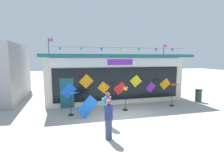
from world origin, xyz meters
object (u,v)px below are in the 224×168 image
at_px(kite_shop_building, 111,76).
at_px(wind_spinner_left, 126,95).
at_px(wind_spinner_center_left, 175,88).
at_px(display_kite_on_ground, 87,106).
at_px(trash_bin, 198,96).
at_px(wind_spinner_far_left, 74,99).
at_px(person_near_camera, 109,119).
at_px(person_mid_plaza, 107,108).

relative_size(kite_shop_building, wind_spinner_left, 6.57).
xyz_separation_m(wind_spinner_center_left, display_kite_on_ground, (-6.23, -0.97, -0.62)).
height_order(wind_spinner_left, display_kite_on_ground, wind_spinner_left).
bearing_deg(trash_bin, wind_spinner_far_left, -174.90).
bearing_deg(wind_spinner_left, display_kite_on_ground, -163.40).
bearing_deg(wind_spinner_far_left, wind_spinner_left, 1.68).
bearing_deg(wind_spinner_left, kite_shop_building, 88.22).
distance_m(person_near_camera, person_mid_plaza, 1.52).
xyz_separation_m(trash_bin, display_kite_on_ground, (-8.67, -1.49, 0.15)).
bearing_deg(wind_spinner_center_left, person_near_camera, -145.43).
relative_size(person_near_camera, trash_bin, 1.76).
relative_size(person_mid_plaza, display_kite_on_ground, 1.44).
height_order(wind_spinner_center_left, display_kite_on_ground, wind_spinner_center_left).
xyz_separation_m(person_near_camera, trash_bin, (8.19, 4.49, -0.37)).
relative_size(wind_spinner_far_left, trash_bin, 1.47).
xyz_separation_m(wind_spinner_far_left, display_kite_on_ground, (0.71, -0.66, -0.34)).
bearing_deg(wind_spinner_left, person_mid_plaza, -127.49).
distance_m(wind_spinner_center_left, trash_bin, 2.61).
distance_m(person_near_camera, trash_bin, 9.35).
bearing_deg(kite_shop_building, display_kite_on_ground, -118.96).
xyz_separation_m(person_mid_plaza, trash_bin, (7.88, 3.00, -0.40)).
height_order(wind_spinner_center_left, trash_bin, wind_spinner_center_left).
bearing_deg(trash_bin, person_mid_plaza, -159.16).
relative_size(wind_spinner_far_left, display_kite_on_ground, 1.20).
bearing_deg(person_near_camera, kite_shop_building, 25.63).
height_order(kite_shop_building, display_kite_on_ground, kite_shop_building).
height_order(person_near_camera, trash_bin, person_near_camera).
bearing_deg(kite_shop_building, wind_spinner_center_left, -46.67).
bearing_deg(person_mid_plaza, display_kite_on_ground, 80.69).
bearing_deg(person_near_camera, wind_spinner_center_left, -14.21).
bearing_deg(display_kite_on_ground, person_mid_plaza, -62.44).
bearing_deg(person_near_camera, wind_spinner_far_left, 59.17).
xyz_separation_m(wind_spinner_left, wind_spinner_center_left, (3.71, 0.22, 0.28)).
xyz_separation_m(kite_shop_building, wind_spinner_far_left, (-3.35, -4.12, -0.84)).
relative_size(wind_spinner_left, trash_bin, 1.70).
height_order(kite_shop_building, trash_bin, kite_shop_building).
bearing_deg(display_kite_on_ground, wind_spinner_left, 16.60).
xyz_separation_m(wind_spinner_center_left, person_mid_plaza, (-5.44, -2.48, -0.37)).
bearing_deg(person_mid_plaza, kite_shop_building, 36.67).
bearing_deg(kite_shop_building, wind_spinner_far_left, -129.13).
height_order(wind_spinner_far_left, display_kite_on_ground, wind_spinner_far_left).
distance_m(kite_shop_building, person_mid_plaza, 6.62).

